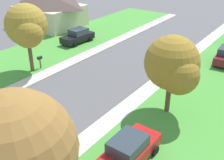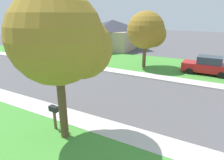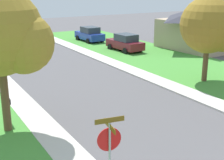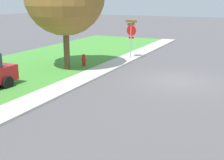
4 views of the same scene
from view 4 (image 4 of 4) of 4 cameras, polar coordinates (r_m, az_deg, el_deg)
The scene contains 3 objects.
ground_plane at distance 16.67m, azimuth 11.88°, elevation -0.16°, with size 120.00×120.00×0.00m, color #565456.
stop_sign_near_corner at distance 21.99m, azimuth 3.57°, elevation 8.69°, with size 0.91×0.91×2.77m.
fire_hydrant at distance 19.65m, azimuth -5.26°, elevation 3.68°, with size 0.38×0.22×0.83m.
Camera 4 is at (-3.57, 15.72, 4.23)m, focal length 49.39 mm.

